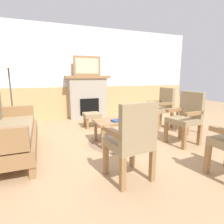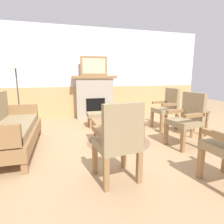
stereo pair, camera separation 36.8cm
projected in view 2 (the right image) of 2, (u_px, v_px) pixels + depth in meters
ground_plane at (117, 144)px, 3.46m from camera, size 14.00×14.00×0.00m
wall_back at (93, 75)px, 5.67m from camera, size 7.20×0.14×2.70m
fireplace at (94, 97)px, 5.56m from camera, size 1.30×0.44×1.28m
framed_picture at (94, 66)px, 5.38m from camera, size 0.80×0.04×0.56m
couch at (9, 129)px, 3.03m from camera, size 0.70×1.80×0.98m
coffee_table at (118, 123)px, 3.49m from camera, size 0.96×0.56×0.44m
round_rug at (118, 142)px, 3.57m from camera, size 1.23×1.23×0.01m
book_on_table at (115, 121)px, 3.36m from camera, size 0.21×0.17×0.03m
footstool at (95, 116)px, 4.60m from camera, size 0.40×0.40×0.36m
armchair_near_fireplace at (167, 107)px, 4.42m from camera, size 0.51×0.51×0.98m
armchair_by_window_left at (187, 117)px, 3.27m from camera, size 0.55×0.55×0.98m
armchair_front_left at (119, 139)px, 2.14m from camera, size 0.53×0.53×0.98m
side_table at (194, 115)px, 3.94m from camera, size 0.44×0.44×0.55m
floor_lamp_by_couch at (15, 67)px, 3.98m from camera, size 0.36×0.36×1.68m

